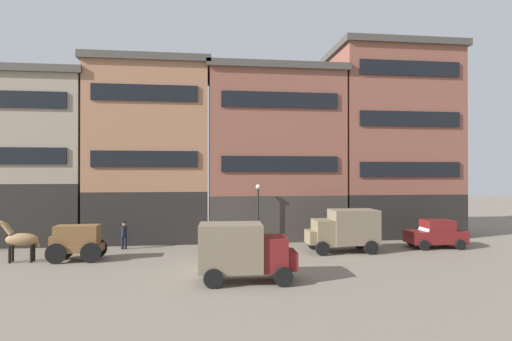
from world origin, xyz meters
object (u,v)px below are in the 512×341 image
Objects in this scene: delivery_truck_far at (344,229)px; sedan_dark at (436,234)px; cargo_wagon at (76,240)px; streetlamp_curbside at (258,206)px; delivery_truck_near at (244,250)px; draft_horse at (20,239)px; pedestrian_officer at (124,234)px.

sedan_dark is at bearing 5.47° from delivery_truck_far.
cargo_wagon is 11.42m from streetlamp_curbside.
sedan_dark is at bearing 3.09° from cargo_wagon.
cargo_wagon is 10.40m from delivery_truck_near.
cargo_wagon is 15.71m from delivery_truck_far.
sedan_dark is at bearing 2.73° from draft_horse.
streetlamp_curbside is (1.84, 9.13, 1.25)m from delivery_truck_near.
sedan_dark is at bearing -5.69° from pedestrian_officer.
streetlamp_curbside is at bearing 3.24° from pedestrian_officer.
pedestrian_officer is at bearing 128.72° from delivery_truck_near.
pedestrian_officer is at bearing 33.21° from draft_horse.
streetlamp_curbside reaches higher than pedestrian_officer.
sedan_dark is 0.91× the size of streetlamp_curbside.
sedan_dark is (25.07, 1.20, -0.36)m from draft_horse.
delivery_truck_near is 11.07m from pedestrian_officer.
pedestrian_officer is at bearing 169.20° from delivery_truck_far.
draft_horse is 0.63× the size of sedan_dark.
pedestrian_officer is (-13.75, 2.62, -0.44)m from delivery_truck_far.
draft_horse is 25.10m from sedan_dark.
delivery_truck_near is 1.07× the size of streetlamp_curbside.
delivery_truck_near is at bearing -138.66° from delivery_truck_far.
streetlamp_curbside is (-11.42, 2.50, 1.76)m from sedan_dark.
draft_horse is at bearing -146.79° from pedestrian_officer.
streetlamp_curbside reaches higher than sedan_dark.
pedestrian_officer is 0.44× the size of streetlamp_curbside.
streetlamp_curbside is (10.70, 3.70, 1.52)m from cargo_wagon.
cargo_wagon is at bearing -121.27° from pedestrian_officer.
pedestrian_officer is at bearing 58.73° from cargo_wagon.
delivery_truck_far reaches higher than draft_horse.
delivery_truck_near is at bearing -101.37° from streetlamp_curbside.
cargo_wagon is at bearing 0.02° from draft_horse.
streetlamp_curbside is at bearing 15.16° from draft_horse.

